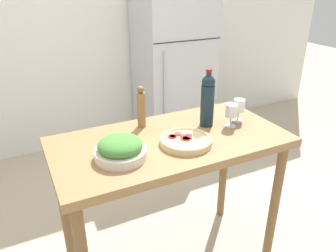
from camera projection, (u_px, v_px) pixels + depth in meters
wall_back at (80, 23)px, 3.25m from camera, size 6.40×0.08×2.60m
refrigerator at (173, 70)px, 3.51m from camera, size 0.74×0.64×1.62m
prep_counter at (171, 158)px, 1.83m from camera, size 1.28×0.65×0.92m
wine_bottle at (208, 100)px, 1.87m from camera, size 0.08×0.08×0.34m
wine_glass_near at (231, 112)px, 1.89m from camera, size 0.07×0.07×0.14m
wine_glass_far at (239, 107)px, 1.96m from camera, size 0.07×0.07×0.14m
pepper_mill at (141, 108)px, 1.87m from camera, size 0.05×0.05×0.25m
salad_bowl at (120, 149)px, 1.57m from camera, size 0.25×0.25×0.11m
homemade_pizza at (186, 140)px, 1.72m from camera, size 0.28×0.28×0.04m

